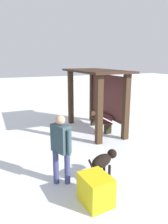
{
  "coord_description": "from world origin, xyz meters",
  "views": [
    {
      "loc": [
        7.81,
        -4.02,
        2.99
      ],
      "look_at": [
        0.29,
        -0.65,
        0.94
      ],
      "focal_mm": 33.89,
      "sensor_mm": 36.0,
      "label": 1
    }
  ],
  "objects_px": {
    "bench_left_inside": "(101,121)",
    "dog": "(103,161)",
    "bus_shelter": "(99,89)",
    "grit_bin": "(96,190)",
    "person_walking": "(61,144)"
  },
  "relations": [
    {
      "from": "bus_shelter",
      "to": "bench_left_inside",
      "type": "xyz_separation_m",
      "value": [
        0.0,
        0.13,
        -1.43
      ]
    },
    {
      "from": "bus_shelter",
      "to": "dog",
      "type": "height_order",
      "value": "bus_shelter"
    },
    {
      "from": "dog",
      "to": "grit_bin",
      "type": "xyz_separation_m",
      "value": [
        0.73,
        -0.59,
        -0.2
      ]
    },
    {
      "from": "bus_shelter",
      "to": "person_walking",
      "type": "xyz_separation_m",
      "value": [
        3.31,
        -2.77,
        -0.75
      ]
    },
    {
      "from": "person_walking",
      "to": "grit_bin",
      "type": "height_order",
      "value": "person_walking"
    },
    {
      "from": "bench_left_inside",
      "to": "grit_bin",
      "type": "xyz_separation_m",
      "value": [
        4.32,
        -2.48,
        -0.04
      ]
    },
    {
      "from": "dog",
      "to": "grit_bin",
      "type": "height_order",
      "value": "dog"
    },
    {
      "from": "bench_left_inside",
      "to": "person_walking",
      "type": "bearing_deg",
      "value": -41.21
    },
    {
      "from": "bench_left_inside",
      "to": "dog",
      "type": "bearing_deg",
      "value": -27.76
    },
    {
      "from": "person_walking",
      "to": "bus_shelter",
      "type": "bearing_deg",
      "value": 140.1
    },
    {
      "from": "bus_shelter",
      "to": "bench_left_inside",
      "type": "bearing_deg",
      "value": 90.0
    },
    {
      "from": "bus_shelter",
      "to": "person_walking",
      "type": "height_order",
      "value": "bus_shelter"
    },
    {
      "from": "dog",
      "to": "grit_bin",
      "type": "relative_size",
      "value": 1.35
    },
    {
      "from": "bench_left_inside",
      "to": "grit_bin",
      "type": "height_order",
      "value": "bench_left_inside"
    },
    {
      "from": "bus_shelter",
      "to": "dog",
      "type": "bearing_deg",
      "value": -26.09
    }
  ]
}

